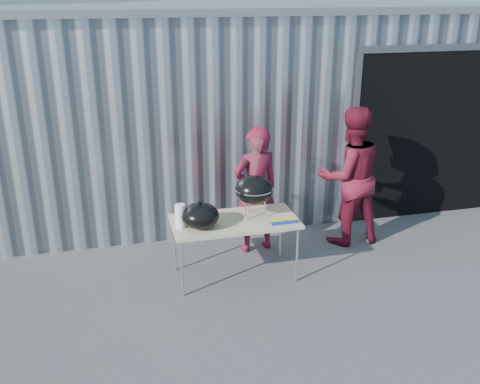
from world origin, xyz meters
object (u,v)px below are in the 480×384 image
object	(u,v)px
kettle_grill	(254,184)
person_bystander	(350,176)
person_cook	(256,190)
folding_table	(235,223)

from	to	relation	value
kettle_grill	person_bystander	size ratio (longest dim) A/B	0.49
kettle_grill	person_cook	size ratio (longest dim) A/B	0.55
folding_table	person_bystander	size ratio (longest dim) A/B	0.79
folding_table	person_cook	size ratio (longest dim) A/B	0.88
folding_table	kettle_grill	world-z (taller)	kettle_grill
folding_table	kettle_grill	size ratio (longest dim) A/B	1.59
kettle_grill	person_cook	bearing A→B (deg)	71.95
person_cook	kettle_grill	bearing A→B (deg)	61.88
person_cook	person_bystander	xyz separation A→B (m)	(1.30, -0.06, 0.10)
folding_table	person_bystander	world-z (taller)	person_bystander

